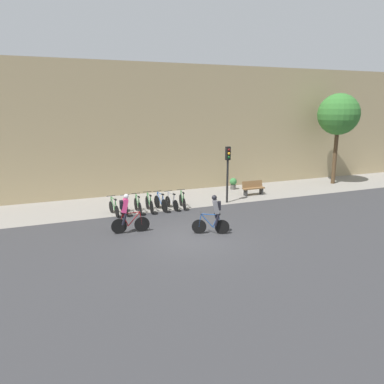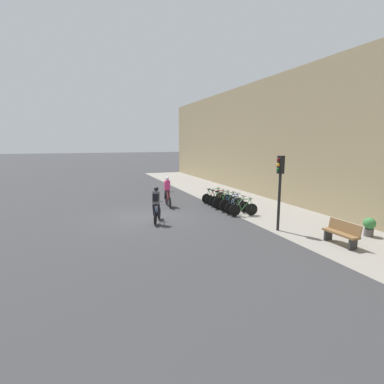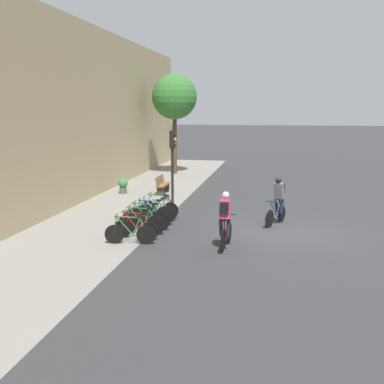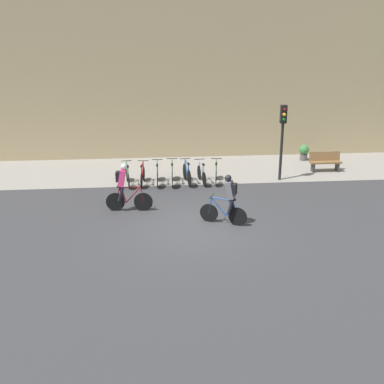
% 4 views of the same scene
% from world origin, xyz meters
% --- Properties ---
extents(ground, '(200.00, 200.00, 0.00)m').
position_xyz_m(ground, '(0.00, 0.00, 0.00)').
color(ground, '#333335').
extents(kerb_strip, '(44.00, 4.50, 0.01)m').
position_xyz_m(kerb_strip, '(0.00, 6.75, 0.00)').
color(kerb_strip, gray).
rests_on(kerb_strip, ground).
extents(building_facade, '(44.00, 0.60, 8.11)m').
position_xyz_m(building_facade, '(0.00, 9.30, 4.05)').
color(building_facade, tan).
rests_on(building_facade, ground).
extents(cyclist_pink, '(1.70, 0.46, 1.78)m').
position_xyz_m(cyclist_pink, '(-2.37, 1.78, 0.95)').
color(cyclist_pink, black).
rests_on(cyclist_pink, ground).
extents(cyclist_grey, '(1.52, 0.75, 1.76)m').
position_xyz_m(cyclist_grey, '(1.17, 0.22, 0.95)').
color(cyclist_grey, black).
rests_on(cyclist_grey, ground).
extents(parked_bike_0, '(0.46, 1.62, 0.94)m').
position_xyz_m(parked_bike_0, '(-2.38, 4.80, 0.38)').
color(parked_bike_0, black).
rests_on(parked_bike_0, ground).
extents(parked_bike_1, '(0.46, 1.56, 0.93)m').
position_xyz_m(parked_bike_1, '(-1.76, 4.80, 0.38)').
color(parked_bike_1, black).
rests_on(parked_bike_1, ground).
extents(parked_bike_2, '(0.46, 1.67, 0.97)m').
position_xyz_m(parked_bike_2, '(-1.13, 4.80, 0.40)').
color(parked_bike_2, black).
rests_on(parked_bike_2, ground).
extents(parked_bike_3, '(0.46, 1.76, 0.99)m').
position_xyz_m(parked_bike_3, '(-0.50, 4.80, 0.41)').
color(parked_bike_3, black).
rests_on(parked_bike_3, ground).
extents(parked_bike_4, '(0.46, 1.67, 0.98)m').
position_xyz_m(parked_bike_4, '(0.13, 4.80, 0.41)').
color(parked_bike_4, black).
rests_on(parked_bike_4, ground).
extents(parked_bike_5, '(0.46, 1.60, 0.94)m').
position_xyz_m(parked_bike_5, '(0.76, 4.80, 0.38)').
color(parked_bike_5, black).
rests_on(parked_bike_5, ground).
extents(parked_bike_6, '(0.46, 1.59, 0.96)m').
position_xyz_m(parked_bike_6, '(1.39, 4.80, 0.39)').
color(parked_bike_6, black).
rests_on(parked_bike_6, ground).
extents(traffic_light_pole, '(0.26, 0.30, 3.26)m').
position_xyz_m(traffic_light_pole, '(4.20, 4.89, 2.27)').
color(traffic_light_pole, black).
rests_on(traffic_light_pole, ground).
extents(bench, '(1.43, 0.44, 0.89)m').
position_xyz_m(bench, '(6.61, 5.97, 0.46)').
color(bench, brown).
rests_on(bench, ground).
extents(street_tree_0, '(2.87, 2.87, 6.37)m').
position_xyz_m(street_tree_0, '(13.87, 6.92, 4.90)').
color(street_tree_0, '#4C3823').
rests_on(street_tree_0, ground).
extents(potted_plant, '(0.48, 0.48, 0.78)m').
position_xyz_m(potted_plant, '(6.21, 7.90, 0.44)').
color(potted_plant, '#56514C').
rests_on(potted_plant, ground).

